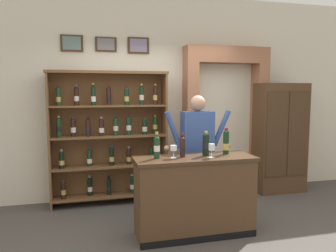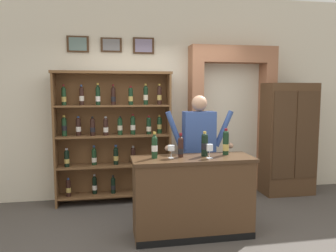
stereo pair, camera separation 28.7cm
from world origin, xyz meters
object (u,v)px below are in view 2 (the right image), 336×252
(tasting_bottle_bianco, at_px, (226,143))
(wine_glass_center, at_px, (171,149))
(shopkeeper, at_px, (199,142))
(tasting_bottle_grappa, at_px, (154,146))
(wine_shelf, at_px, (114,133))
(side_cabinet, at_px, (288,139))
(tasting_bottle_prosecco, at_px, (205,144))
(tasting_counter, at_px, (193,197))
(wine_glass_left, at_px, (210,148))
(tasting_bottle_brunello, at_px, (181,147))

(tasting_bottle_bianco, xyz_separation_m, wine_glass_center, (-0.70, -0.09, -0.04))
(shopkeeper, distance_m, tasting_bottle_grappa, 0.89)
(shopkeeper, bearing_deg, tasting_bottle_bianco, -68.78)
(wine_glass_center, bearing_deg, wine_shelf, 114.29)
(side_cabinet, height_order, tasting_bottle_prosecco, side_cabinet)
(wine_shelf, distance_m, side_cabinet, 2.89)
(wine_shelf, height_order, shopkeeper, wine_shelf)
(shopkeeper, bearing_deg, side_cabinet, 21.72)
(side_cabinet, height_order, wine_glass_center, side_cabinet)
(side_cabinet, distance_m, shopkeeper, 1.89)
(tasting_counter, relative_size, tasting_bottle_bianco, 4.44)
(shopkeeper, relative_size, wine_glass_left, 10.10)
(tasting_bottle_grappa, height_order, tasting_bottle_brunello, tasting_bottle_grappa)
(tasting_bottle_grappa, bearing_deg, tasting_bottle_bianco, 3.24)
(tasting_counter, distance_m, tasting_bottle_brunello, 0.62)
(tasting_bottle_brunello, relative_size, wine_glass_center, 1.89)
(tasting_bottle_brunello, relative_size, tasting_bottle_bianco, 0.88)
(wine_glass_left, bearing_deg, wine_glass_center, 168.96)
(tasting_bottle_bianco, height_order, wine_glass_center, tasting_bottle_bianco)
(wine_glass_center, bearing_deg, side_cabinet, 29.83)
(side_cabinet, xyz_separation_m, shopkeeper, (-1.75, -0.70, 0.10))
(tasting_bottle_grappa, bearing_deg, tasting_counter, -4.52)
(side_cabinet, height_order, shopkeeper, side_cabinet)
(wine_shelf, height_order, side_cabinet, wine_shelf)
(side_cabinet, xyz_separation_m, wine_glass_center, (-2.25, -1.29, 0.13))
(wine_shelf, bearing_deg, side_cabinet, -2.37)
(wine_shelf, bearing_deg, wine_glass_center, -65.71)
(tasting_bottle_prosecco, bearing_deg, side_cabinet, 34.16)
(tasting_counter, bearing_deg, side_cabinet, 32.97)
(tasting_bottle_brunello, bearing_deg, wine_glass_left, -22.23)
(tasting_counter, xyz_separation_m, tasting_bottle_bianco, (0.44, 0.09, 0.63))
(tasting_counter, bearing_deg, wine_glass_center, -179.75)
(tasting_bottle_grappa, bearing_deg, side_cabinet, 27.17)
(wine_glass_center, bearing_deg, tasting_bottle_brunello, 19.78)
(side_cabinet, height_order, tasting_bottle_brunello, side_cabinet)
(side_cabinet, bearing_deg, shopkeeper, -158.28)
(tasting_counter, xyz_separation_m, shopkeeper, (0.24, 0.59, 0.56))
(tasting_bottle_prosecco, bearing_deg, wine_glass_left, -80.56)
(tasting_bottle_grappa, bearing_deg, tasting_bottle_prosecco, 0.89)
(tasting_counter, height_order, tasting_bottle_bianco, tasting_bottle_bianco)
(wine_shelf, relative_size, wine_glass_left, 12.22)
(tasting_bottle_grappa, bearing_deg, wine_glass_center, -10.92)
(tasting_bottle_prosecco, relative_size, wine_glass_center, 1.97)
(tasting_bottle_prosecco, xyz_separation_m, wine_glass_center, (-0.42, -0.05, -0.04))
(side_cabinet, height_order, tasting_counter, side_cabinet)
(tasting_bottle_brunello, distance_m, wine_glass_center, 0.13)
(shopkeeper, xyz_separation_m, wine_glass_left, (-0.06, -0.68, 0.04))
(tasting_counter, xyz_separation_m, tasting_bottle_grappa, (-0.45, 0.04, 0.62))
(side_cabinet, bearing_deg, wine_shelf, 177.63)
(tasting_bottle_grappa, bearing_deg, wine_glass_left, -11.00)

